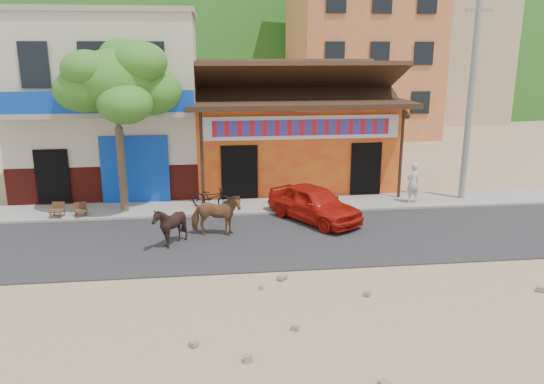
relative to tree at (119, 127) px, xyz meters
The scene contains 17 objects.
ground 8.03m from the tree, 51.58° to the right, with size 120.00×120.00×0.00m, color #9E825B.
road 6.45m from the tree, 35.66° to the right, with size 60.00×5.00×0.04m, color #28282B.
sidewalk 5.53m from the tree, ahead, with size 60.00×2.00×0.12m, color gray.
dance_club 7.93m from the tree, 32.47° to the left, with size 8.00×6.00×3.60m, color orange.
cafe_building 4.31m from the tree, 102.09° to the left, with size 7.00×6.00×7.00m, color beige.
apartment_front 22.90m from the tree, 53.23° to the left, with size 9.00×9.00×12.00m, color #CC723F.
apartment_rear 33.17m from the tree, 46.96° to the left, with size 8.00×8.00×10.00m, color tan.
hillside 64.97m from the tree, 85.90° to the left, with size 100.00×40.00×24.00m, color #194C14.
tree is the anchor object (origin of this frame).
utility_pole 12.84m from the tree, ahead, with size 0.24×0.24×8.00m, color gray.
cow_tan 4.89m from the tree, 40.91° to the right, with size 0.72×1.58×1.34m, color brown.
cow_dark 4.70m from the tree, 62.68° to the right, with size 1.02×1.15×1.27m, color black.
red_car 7.21m from the tree, 14.45° to the right, with size 1.46×3.63×1.24m, color #B7160D.
scooter 4.03m from the tree, ahead, with size 0.56×1.60×0.84m, color black.
pedestrian 10.87m from the tree, ahead, with size 0.56×0.37×1.53m, color silver.
cafe_chair_left 2.96m from the tree, 160.35° to the right, with size 0.41×0.41×0.87m, color #502E1A, non-canonical shape.
cafe_chair_right 3.40m from the tree, 167.22° to the right, with size 0.43×0.43×0.93m, color #4D2919, non-canonical shape.
Camera 1 is at (-1.54, -12.90, 5.70)m, focal length 35.00 mm.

